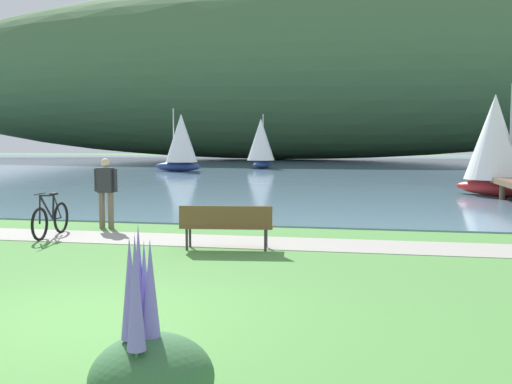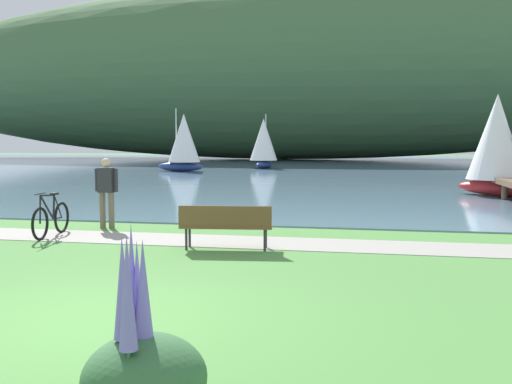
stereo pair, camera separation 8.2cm
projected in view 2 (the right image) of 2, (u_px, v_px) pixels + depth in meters
ground_plane at (85, 321)px, 6.64m from camera, size 200.00×200.00×0.00m
bay_water at (334, 165)px, 53.27m from camera, size 180.00×80.00×0.04m
distant_hillside at (285, 74)px, 71.61m from camera, size 110.66×28.00×21.52m
shoreline_path at (212, 241)px, 12.02m from camera, size 60.00×1.50×0.01m
park_bench_near_camera at (226, 223)px, 11.01m from camera, size 1.84×0.69×0.88m
bicycle_leaning_near_bench at (51, 219)px, 12.57m from camera, size 0.24×1.77×1.01m
person_at_shoreline at (107, 188)px, 13.78m from camera, size 0.61×0.24×1.71m
echium_bush_beside_closest at (143, 369)px, 4.22m from camera, size 0.94×0.94×1.48m
sailboat_nearest_to_shore at (498, 144)px, 21.77m from camera, size 3.57×3.19×4.29m
sailboat_mid_bay at (264, 143)px, 45.62m from camera, size 2.44×3.82×4.39m
sailboat_toward_hillside at (183, 142)px, 40.74m from camera, size 4.00×2.79×4.53m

